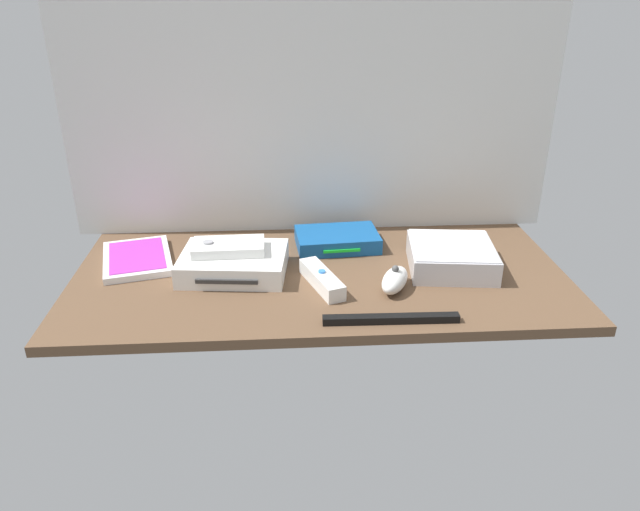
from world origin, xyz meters
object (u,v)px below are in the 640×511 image
(mini_computer, at_px, (451,257))
(network_router, at_px, (337,240))
(remote_classic_pad, at_px, (228,247))
(remote_nunchuk, at_px, (395,280))
(remote_wand, at_px, (321,279))
(game_console, at_px, (234,263))
(game_case, at_px, (137,258))
(sensor_bar, at_px, (391,319))

(mini_computer, bearing_deg, network_router, 150.94)
(remote_classic_pad, bearing_deg, remote_nunchuk, -18.61)
(mini_computer, distance_m, remote_classic_pad, 0.46)
(remote_nunchuk, bearing_deg, remote_wand, -163.90)
(game_console, distance_m, remote_wand, 0.19)
(game_case, xyz_separation_m, sensor_bar, (0.50, -0.28, -0.00))
(remote_wand, bearing_deg, game_console, 138.62)
(game_case, bearing_deg, mini_computer, -20.43)
(remote_classic_pad, distance_m, sensor_bar, 0.37)
(remote_wand, xyz_separation_m, remote_classic_pad, (-0.18, 0.08, 0.04))
(network_router, height_order, remote_nunchuk, remote_nunchuk)
(mini_computer, relative_size, remote_wand, 1.24)
(game_case, distance_m, network_router, 0.43)
(remote_nunchuk, bearing_deg, game_case, -171.96)
(remote_wand, bearing_deg, network_router, 55.72)
(mini_computer, height_order, remote_classic_pad, remote_classic_pad)
(remote_wand, xyz_separation_m, sensor_bar, (0.11, -0.14, -0.01))
(mini_computer, height_order, game_case, mini_computer)
(network_router, distance_m, remote_classic_pad, 0.26)
(remote_wand, height_order, remote_classic_pad, remote_classic_pad)
(remote_nunchuk, xyz_separation_m, sensor_bar, (-0.03, -0.12, -0.01))
(game_case, relative_size, network_router, 1.15)
(game_console, xyz_separation_m, remote_classic_pad, (-0.01, 0.01, 0.03))
(remote_wand, height_order, remote_nunchuk, remote_nunchuk)
(remote_classic_pad, bearing_deg, mini_computer, -3.34)
(game_case, bearing_deg, sensor_bar, -43.50)
(network_router, bearing_deg, mini_computer, -33.35)
(remote_nunchuk, bearing_deg, remote_classic_pad, -172.35)
(game_case, relative_size, remote_classic_pad, 1.49)
(remote_classic_pad, bearing_deg, sensor_bar, -38.27)
(network_router, bearing_deg, game_console, -156.13)
(mini_computer, bearing_deg, remote_classic_pad, 177.99)
(remote_nunchuk, distance_m, sensor_bar, 0.13)
(remote_nunchuk, bearing_deg, mini_computer, 57.45)
(game_case, height_order, remote_classic_pad, remote_classic_pad)
(game_console, relative_size, game_case, 1.04)
(sensor_bar, bearing_deg, remote_nunchuk, 78.45)
(remote_nunchuk, xyz_separation_m, remote_classic_pad, (-0.32, 0.10, 0.03))
(game_console, xyz_separation_m, mini_computer, (0.45, -0.01, 0.00))
(mini_computer, distance_m, sensor_bar, 0.26)
(remote_wand, height_order, sensor_bar, remote_wand)
(mini_computer, xyz_separation_m, sensor_bar, (-0.16, -0.21, -0.02))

